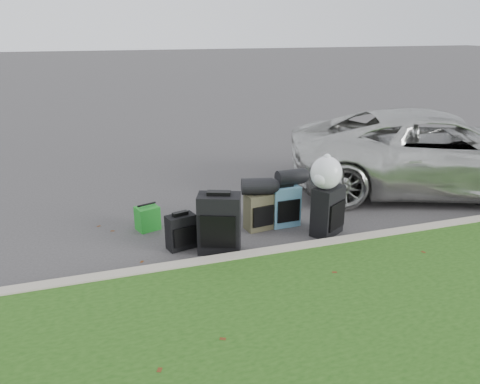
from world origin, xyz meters
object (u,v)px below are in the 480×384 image
object	(u,v)px
suitcase_large_black_left	(219,223)
tote_navy	(226,209)
suitcase_olive	(259,211)
suitcase_teal	(285,206)
suv	(437,152)
suitcase_large_black_right	(328,211)
tote_green	(148,218)
suitcase_small_black	(181,232)

from	to	relation	value
suitcase_large_black_left	tote_navy	world-z (taller)	suitcase_large_black_left
suitcase_olive	suitcase_teal	size ratio (longest dim) A/B	0.90
suv	suitcase_teal	bearing A→B (deg)	122.20
suitcase_teal	suitcase_large_black_left	bearing A→B (deg)	-157.57
suv	suitcase_teal	world-z (taller)	suv
suitcase_large_black_right	suitcase_olive	bearing A→B (deg)	119.55
suitcase_olive	tote_green	size ratio (longest dim) A/B	1.55
suitcase_large_black_left	tote_green	size ratio (longest dim) A/B	2.25
suitcase_small_black	suitcase_large_black_right	bearing A→B (deg)	-19.98
tote_green	suitcase_teal	bearing A→B (deg)	-31.61
suv	suitcase_olive	size ratio (longest dim) A/B	9.43
suitcase_small_black	tote_navy	xyz separation A→B (m)	(0.90, 0.86, -0.09)
tote_navy	suitcase_large_black_right	bearing A→B (deg)	-61.16
suitcase_teal	tote_navy	distance (m)	0.97
suitcase_large_black_left	suitcase_large_black_right	bearing A→B (deg)	22.80
suitcase_large_black_right	tote_navy	xyz separation A→B (m)	(-1.23, 1.07, -0.21)
tote_navy	tote_green	bearing A→B (deg)	162.98
suv	suitcase_large_black_left	distance (m)	4.67
tote_green	suitcase_small_black	bearing A→B (deg)	-83.63
suitcase_olive	suitcase_large_black_right	bearing A→B (deg)	-36.66
suv	suitcase_small_black	distance (m)	5.09
suitcase_small_black	suitcase_olive	size ratio (longest dim) A/B	0.86
suitcase_small_black	suitcase_large_black_left	xyz separation A→B (m)	(0.48, -0.25, 0.16)
suitcase_large_black_left	tote_navy	xyz separation A→B (m)	(0.43, 1.11, -0.25)
suitcase_large_black_left	suitcase_teal	world-z (taller)	suitcase_large_black_left
tote_green	suv	bearing A→B (deg)	-16.37
suitcase_teal	suitcase_large_black_right	size ratio (longest dim) A/B	0.86
suitcase_small_black	tote_navy	bearing A→B (deg)	29.13
suv	suitcase_large_black_left	size ratio (longest dim) A/B	6.52
suitcase_small_black	tote_navy	size ratio (longest dim) A/B	1.60
suitcase_olive	suitcase_teal	xyz separation A→B (m)	(0.42, 0.01, 0.03)
suitcase_olive	tote_navy	distance (m)	0.69
suitcase_small_black	tote_green	distance (m)	0.86
suv	suitcase_small_black	xyz separation A→B (m)	(-4.98, -0.93, -0.49)
suitcase_large_black_left	suitcase_olive	distance (m)	0.95
suitcase_small_black	suitcase_teal	size ratio (longest dim) A/B	0.78
suitcase_large_black_right	tote_navy	distance (m)	1.64
suitcase_olive	tote_navy	size ratio (longest dim) A/B	1.85
suv	tote_green	distance (m)	5.36
tote_green	tote_navy	size ratio (longest dim) A/B	1.19
suitcase_teal	tote_green	size ratio (longest dim) A/B	1.73
suitcase_olive	suitcase_large_black_left	bearing A→B (deg)	-153.31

